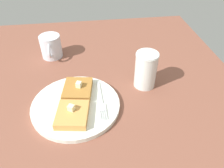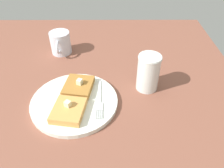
# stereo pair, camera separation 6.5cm
# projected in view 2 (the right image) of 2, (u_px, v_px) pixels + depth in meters

# --- Properties ---
(table_surface) EXTENTS (1.29, 1.29, 0.03)m
(table_surface) POSITION_uv_depth(u_px,v_px,m) (40.00, 118.00, 0.63)
(table_surface) COLOR brown
(table_surface) RESTS_ON ground
(plate) EXTENTS (0.26, 0.26, 0.01)m
(plate) POSITION_uv_depth(u_px,v_px,m) (74.00, 102.00, 0.65)
(plate) COLOR white
(plate) RESTS_ON table_surface
(toast_slice_left) EXTENTS (0.11, 0.10, 0.02)m
(toast_slice_left) POSITION_uv_depth(u_px,v_px,m) (78.00, 86.00, 0.67)
(toast_slice_left) COLOR #A97130
(toast_slice_left) RESTS_ON plate
(toast_slice_middle) EXTENTS (0.11, 0.10, 0.02)m
(toast_slice_middle) POSITION_uv_depth(u_px,v_px,m) (69.00, 110.00, 0.60)
(toast_slice_middle) COLOR #D8974C
(toast_slice_middle) RESTS_ON plate
(butter_pat_primary) EXTENTS (0.02, 0.02, 0.02)m
(butter_pat_primary) POSITION_uv_depth(u_px,v_px,m) (80.00, 82.00, 0.66)
(butter_pat_primary) COLOR #EFEFC5
(butter_pat_primary) RESTS_ON toast_slice_left
(butter_pat_secondary) EXTENTS (0.02, 0.02, 0.02)m
(butter_pat_secondary) POSITION_uv_depth(u_px,v_px,m) (68.00, 104.00, 0.59)
(butter_pat_secondary) COLOR #F0EAB5
(butter_pat_secondary) RESTS_ON toast_slice_middle
(fork) EXTENTS (0.16, 0.02, 0.00)m
(fork) POSITION_uv_depth(u_px,v_px,m) (99.00, 101.00, 0.64)
(fork) COLOR silver
(fork) RESTS_ON plate
(syrup_jar) EXTENTS (0.07, 0.07, 0.12)m
(syrup_jar) POSITION_uv_depth(u_px,v_px,m) (148.00, 74.00, 0.67)
(syrup_jar) COLOR #4A1C05
(syrup_jar) RESTS_ON table_surface
(coffee_mug) EXTENTS (0.11, 0.08, 0.09)m
(coffee_mug) POSITION_uv_depth(u_px,v_px,m) (60.00, 43.00, 0.84)
(coffee_mug) COLOR silver
(coffee_mug) RESTS_ON table_surface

